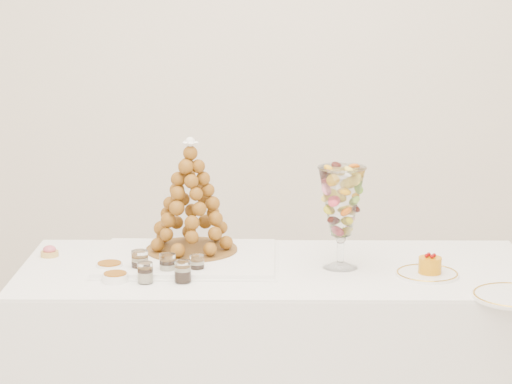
{
  "coord_description": "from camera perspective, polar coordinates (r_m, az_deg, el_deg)",
  "views": [
    {
      "loc": [
        0.28,
        -2.93,
        1.66
      ],
      "look_at": [
        0.08,
        0.22,
        0.97
      ],
      "focal_mm": 70.0,
      "sensor_mm": 36.0,
      "label": 1
    }
  ],
  "objects": [
    {
      "name": "verrine_b",
      "position": [
        3.35,
        -5.07,
        -4.16
      ],
      "size": [
        0.07,
        0.07,
        0.07
      ],
      "primitive_type": "cylinder",
      "rotation": [
        0.0,
        0.0,
        0.31
      ],
      "color": "white",
      "rests_on": "buffet_table"
    },
    {
      "name": "verrine_d",
      "position": [
        3.28,
        -6.35,
        -4.61
      ],
      "size": [
        0.05,
        0.05,
        0.07
      ],
      "primitive_type": "cylinder",
      "rotation": [
        0.0,
        0.0,
        0.03
      ],
      "color": "white",
      "rests_on": "buffet_table"
    },
    {
      "name": "verrine_c",
      "position": [
        3.35,
        -3.39,
        -4.17
      ],
      "size": [
        0.06,
        0.06,
        0.07
      ],
      "primitive_type": "cylinder",
      "rotation": [
        0.0,
        0.0,
        -0.25
      ],
      "color": "white",
      "rests_on": "buffet_table"
    },
    {
      "name": "cake_plate",
      "position": [
        3.39,
        9.75,
        -4.65
      ],
      "size": [
        0.21,
        0.21,
        0.01
      ],
      "primitive_type": "cylinder",
      "color": "white",
      "rests_on": "buffet_table"
    },
    {
      "name": "ramekin_front",
      "position": [
        3.31,
        -8.04,
        -4.87
      ],
      "size": [
        0.08,
        0.08,
        0.03
      ],
      "primitive_type": "cylinder",
      "color": "white",
      "rests_on": "buffet_table"
    },
    {
      "name": "buffet_table",
      "position": [
        3.55,
        1.19,
        -9.52
      ],
      "size": [
        1.81,
        0.81,
        0.67
      ],
      "rotation": [
        0.0,
        0.0,
        0.06
      ],
      "color": "white",
      "rests_on": "ground"
    },
    {
      "name": "verrine_a",
      "position": [
        3.39,
        -6.65,
        -3.98
      ],
      "size": [
        0.06,
        0.06,
        0.08
      ],
      "primitive_type": "cylinder",
      "rotation": [
        0.0,
        0.0,
        0.11
      ],
      "color": "white",
      "rests_on": "buffet_table"
    },
    {
      "name": "mousse_cake",
      "position": [
        3.38,
        9.91,
        -4.12
      ],
      "size": [
        0.08,
        0.08,
        0.07
      ],
      "color": "#CB7F09",
      "rests_on": "cake_plate"
    },
    {
      "name": "lace_tray",
      "position": [
        3.51,
        -3.92,
        -3.81
      ],
      "size": [
        0.63,
        0.48,
        0.02
      ],
      "primitive_type": "cube",
      "rotation": [
        0.0,
        0.0,
        0.04
      ],
      "color": "white",
      "rests_on": "buffet_table"
    },
    {
      "name": "croquembouche",
      "position": [
        3.53,
        -3.74,
        -0.23
      ],
      "size": [
        0.33,
        0.33,
        0.41
      ],
      "rotation": [
        0.0,
        0.0,
        -0.25
      ],
      "color": "brown",
      "rests_on": "lace_tray"
    },
    {
      "name": "verrine_e",
      "position": [
        3.27,
        -4.21,
        -4.56
      ],
      "size": [
        0.06,
        0.06,
        0.07
      ],
      "primitive_type": "cylinder",
      "rotation": [
        0.0,
        0.0,
        0.12
      ],
      "color": "white",
      "rests_on": "buffet_table"
    },
    {
      "name": "ramekin_back",
      "position": [
        3.42,
        -8.37,
        -4.3
      ],
      "size": [
        0.09,
        0.09,
        0.03
      ],
      "primitive_type": "cylinder",
      "color": "white",
      "rests_on": "buffet_table"
    },
    {
      "name": "pink_tart",
      "position": [
        3.63,
        -11.72,
        -3.36
      ],
      "size": [
        0.06,
        0.06,
        0.04
      ],
      "color": "tan",
      "rests_on": "buffet_table"
    },
    {
      "name": "macaron_vase",
      "position": [
        3.39,
        4.9,
        -0.62
      ],
      "size": [
        0.16,
        0.16,
        0.35
      ],
      "color": "white",
      "rests_on": "buffet_table"
    }
  ]
}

